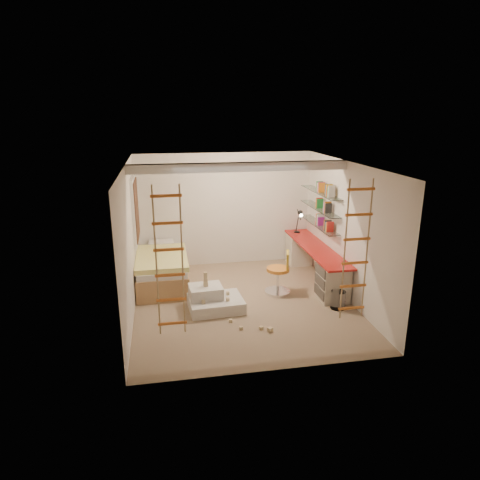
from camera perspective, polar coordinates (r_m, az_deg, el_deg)
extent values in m
plane|color=#947E60|center=(8.19, 0.38, -8.33)|extent=(4.50, 4.50, 0.00)
cube|color=white|center=(7.77, 0.00, 9.72)|extent=(4.00, 0.18, 0.16)
cube|color=white|center=(9.01, -13.86, 3.95)|extent=(0.06, 1.15, 1.35)
cube|color=#4C2D1E|center=(9.01, -13.61, 3.97)|extent=(0.02, 1.00, 1.20)
cylinder|color=white|center=(8.10, 12.94, -7.79)|extent=(0.27, 0.27, 0.34)
cube|color=red|center=(9.12, 10.09, -1.02)|extent=(0.55, 2.80, 0.04)
cube|color=beige|center=(10.22, 7.86, -1.16)|extent=(0.52, 0.55, 0.71)
cube|color=beige|center=(8.37, 12.31, -5.52)|extent=(0.52, 0.55, 0.71)
cube|color=#4C4742|center=(8.18, 10.67, -4.03)|extent=(0.02, 0.50, 0.18)
cube|color=#4C4742|center=(8.26, 10.59, -5.46)|extent=(0.02, 0.50, 0.18)
cube|color=#4C4742|center=(8.35, 10.51, -6.85)|extent=(0.02, 0.50, 0.18)
cube|color=white|center=(9.32, 10.45, 2.05)|extent=(0.25, 1.80, 0.01)
cube|color=white|center=(9.24, 10.56, 4.15)|extent=(0.25, 1.80, 0.01)
cube|color=white|center=(9.17, 10.68, 6.28)|extent=(0.25, 1.80, 0.01)
cube|color=#AD7F51|center=(9.12, -10.29, -4.39)|extent=(1.00, 2.00, 0.45)
cube|color=white|center=(9.02, -10.38, -2.70)|extent=(0.95, 1.95, 0.12)
cube|color=#FFF635|center=(8.84, -10.41, -2.35)|extent=(1.02, 1.60, 0.10)
cube|color=white|center=(9.74, -10.46, -0.49)|extent=(0.55, 0.35, 0.12)
cylinder|color=black|center=(10.13, 7.60, 1.08)|extent=(0.14, 0.14, 0.02)
cylinder|color=black|center=(10.08, 7.64, 2.12)|extent=(0.02, 0.15, 0.36)
cylinder|color=black|center=(9.93, 7.87, 3.37)|extent=(0.02, 0.27, 0.20)
cone|color=black|center=(9.81, 8.10, 3.50)|extent=(0.12, 0.14, 0.15)
cylinder|color=#FFEABF|center=(9.78, 8.16, 3.27)|extent=(0.08, 0.04, 0.08)
cylinder|color=orange|center=(8.44, 5.08, -3.92)|extent=(0.55, 0.55, 0.06)
cube|color=gold|center=(8.37, 6.36, -2.66)|extent=(0.14, 0.34, 0.32)
cylinder|color=silver|center=(8.52, 5.05, -5.33)|extent=(0.07, 0.07, 0.45)
cylinder|color=silver|center=(8.62, 5.00, -6.87)|extent=(0.63, 0.63, 0.05)
cube|color=silver|center=(7.90, -3.25, -8.48)|extent=(1.01, 0.81, 0.21)
cube|color=silver|center=(7.88, -4.58, -6.86)|extent=(0.62, 0.52, 0.21)
cube|color=#CCB284|center=(7.83, -4.61, -5.87)|extent=(0.09, 0.09, 0.08)
cube|color=#CCB284|center=(7.80, -4.62, -5.36)|extent=(0.07, 0.07, 0.07)
cube|color=#CCB284|center=(7.76, -4.64, -4.71)|extent=(0.06, 0.06, 0.12)
cube|color=#CCB284|center=(7.74, -1.65, -7.90)|extent=(0.06, 0.06, 0.06)
cube|color=#CCB284|center=(7.98, -1.66, -7.10)|extent=(0.06, 0.06, 0.06)
cube|color=#CCB284|center=(7.66, -4.90, -8.23)|extent=(0.06, 0.06, 0.06)
cube|color=#CCB284|center=(7.25, 2.83, -11.59)|extent=(0.07, 0.07, 0.07)
cube|color=#CCB284|center=(7.19, 4.02, -11.85)|extent=(0.07, 0.07, 0.07)
cube|color=#CCB284|center=(7.24, 0.14, -11.61)|extent=(0.07, 0.07, 0.07)
cube|color=#CCB284|center=(7.47, -1.26, -10.65)|extent=(0.07, 0.07, 0.07)
cube|color=red|center=(9.29, 10.49, 2.74)|extent=(0.14, 0.64, 0.22)
cube|color=yellow|center=(9.22, 10.60, 4.85)|extent=(0.14, 0.52, 0.22)
cube|color=#194CA5|center=(9.15, 10.72, 7.00)|extent=(0.14, 0.70, 0.22)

